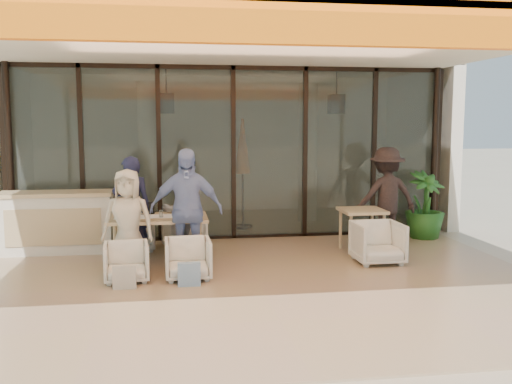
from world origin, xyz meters
TOP-DOWN VIEW (x-y plane):
  - ground at (0.00, 0.00)m, footprint 70.00×70.00m
  - terrace_floor at (0.00, 0.00)m, footprint 8.00×6.00m
  - terrace_structure at (0.00, -0.26)m, footprint 8.00×6.00m
  - glass_storefront at (0.00, 3.00)m, footprint 8.08×0.10m
  - interior_block at (0.01, 5.31)m, footprint 9.05×3.62m
  - host_counter at (-3.04, 2.30)m, footprint 1.85×0.65m
  - dining_table at (-1.37, 1.33)m, footprint 1.50×0.90m
  - chair_far_left at (-1.78, 2.28)m, footprint 0.70×0.67m
  - chair_far_right at (-0.94, 2.28)m, footprint 0.77×0.74m
  - chair_near_left at (-1.78, 0.38)m, footprint 0.64×0.60m
  - chair_near_right at (-0.94, 0.38)m, footprint 0.64×0.60m
  - diner_navy at (-1.78, 1.78)m, footprint 0.60×0.40m
  - diner_grey at (-0.94, 1.78)m, footprint 0.87×0.77m
  - diner_cream at (-1.78, 0.88)m, footprint 0.81×0.60m
  - diner_periwinkle at (-0.94, 0.88)m, footprint 1.10×0.54m
  - tote_bag_cream at (-1.78, -0.02)m, footprint 0.30×0.10m
  - tote_bag_blue at (-0.94, -0.02)m, footprint 0.30×0.10m
  - side_table at (1.99, 1.56)m, footprint 0.70×0.70m
  - side_chair at (1.99, 0.81)m, footprint 0.71×0.67m
  - standing_woman at (2.63, 2.12)m, footprint 1.16×0.70m
  - potted_palm at (3.53, 2.48)m, footprint 0.92×0.92m

SIDE VIEW (x-z plane):
  - ground at x=0.00m, z-range 0.00..0.00m
  - terrace_floor at x=0.00m, z-range 0.00..0.01m
  - tote_bag_cream at x=-1.78m, z-range 0.00..0.34m
  - tote_bag_blue at x=-0.94m, z-range 0.00..0.34m
  - chair_near_left at x=-1.78m, z-range 0.00..0.61m
  - chair_near_right at x=-0.94m, z-range 0.00..0.64m
  - chair_far_left at x=-1.78m, z-range 0.00..0.66m
  - chair_far_right at x=-0.94m, z-range 0.00..0.66m
  - side_chair at x=1.99m, z-range 0.00..0.73m
  - host_counter at x=-3.04m, z-range 0.01..1.05m
  - side_table at x=1.99m, z-range 0.27..1.01m
  - potted_palm at x=3.53m, z-range 0.00..1.28m
  - dining_table at x=-1.37m, z-range 0.22..1.15m
  - diner_grey at x=-0.94m, z-range 0.00..1.52m
  - diner_cream at x=-1.78m, z-range 0.00..1.52m
  - diner_navy at x=-1.78m, z-range 0.00..1.65m
  - standing_woman at x=2.63m, z-range 0.00..1.75m
  - diner_periwinkle at x=-0.94m, z-range 0.00..1.81m
  - glass_storefront at x=0.00m, z-range 0.00..3.20m
  - interior_block at x=0.01m, z-range 0.47..3.99m
  - terrace_structure at x=0.00m, z-range 1.55..4.95m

